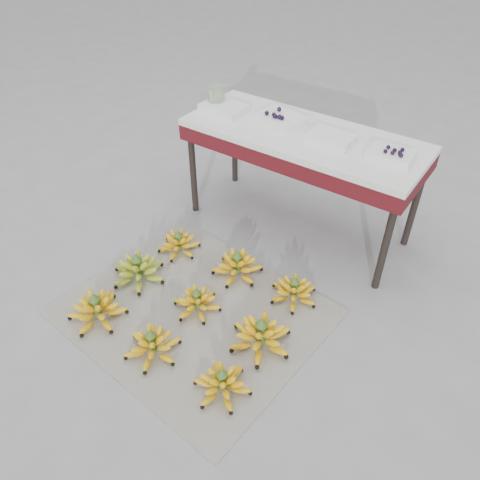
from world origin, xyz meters
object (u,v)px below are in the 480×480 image
Objects in this scene: tray_far_right at (391,155)px; bunch_mid_left at (138,270)px; glass_jar at (216,97)px; bunch_front_center at (152,345)px; tray_far_left at (224,108)px; tray_right at (331,138)px; bunch_front_right at (222,383)px; tray_left at (281,119)px; bunch_back_center at (237,266)px; newspaper_mat at (194,311)px; bunch_mid_center at (197,302)px; bunch_front_left at (97,310)px; bunch_mid_right at (261,336)px; bunch_back_left at (179,244)px; vendor_table at (303,144)px; bunch_back_right at (294,291)px.

bunch_mid_left is at bearing -136.24° from tray_far_right.
bunch_front_center is at bearing -66.38° from glass_jar.
bunch_mid_left is at bearing -86.34° from tray_far_left.
tray_right is at bearing 88.48° from bunch_front_center.
bunch_mid_left reaches higher than bunch_front_right.
glass_jar is (-0.44, -0.04, 0.04)m from tray_left.
glass_jar is (-0.13, 0.92, 0.65)m from bunch_mid_left.
tray_left reaches higher than bunch_back_center.
bunch_front_right is 0.91× the size of tray_left.
bunch_back_center reaches higher than newspaper_mat.
tray_left is 1.24× the size of tray_right.
newspaper_mat is at bearing 4.50° from bunch_mid_left.
glass_jar is at bearing 103.59° from bunch_mid_center.
tray_right is at bearing 58.88° from bunch_mid_center.
bunch_front_center is 0.98× the size of bunch_mid_center.
bunch_front_right is 1.68m from glass_jar.
glass_jar is (-0.17, 1.25, 0.65)m from bunch_front_left.
tray_right is at bearing -0.41° from glass_jar.
bunch_front_right is at bearing -14.14° from bunch_mid_left.
bunch_front_left is 0.94× the size of bunch_mid_right.
bunch_front_left is 0.33m from bunch_mid_left.
vendor_table is (0.44, 0.62, 0.52)m from bunch_back_left.
bunch_front_right is 1.61m from tray_far_left.
bunch_front_right is at bearing -97.49° from tray_far_right.
bunch_front_left reaches higher than bunch_back_center.
tray_left is (0.36, 0.06, 0.00)m from tray_far_left.
bunch_back_left is 2.40× the size of glass_jar.
bunch_front_center is 0.53m from bunch_mid_left.
bunch_front_center is 0.97× the size of bunch_back_right.
bunch_mid_center is 1.12m from tray_right.
bunch_back_right is (-0.02, 0.67, 0.00)m from bunch_front_right.
bunch_back_left is at bearing 92.08° from bunch_mid_left.
bunch_back_center is at bearing -78.53° from tray_left.
bunch_mid_right is (0.39, 0.33, 0.01)m from bunch_front_center.
tray_left reaches higher than bunch_mid_left.
bunch_mid_right is at bearing 49.00° from bunch_front_center.
tray_far_left is (-0.48, 0.56, 0.61)m from bunch_back_center.
glass_jar is (-0.08, 0.02, 0.04)m from tray_far_left.
vendor_table reaches higher than bunch_mid_right.
bunch_back_right is (0.75, 0.69, -0.01)m from bunch_front_left.
tray_far_left is 0.89× the size of tray_left.
bunch_back_center is at bearing 155.43° from bunch_mid_right.
bunch_front_left is at bearing -82.31° from glass_jar.
vendor_table is (-0.31, 0.57, 0.52)m from bunch_back_right.
tray_far_right is at bearing 0.28° from glass_jar.
vendor_table is 0.51m from tray_far_right.
tray_right reaches higher than bunch_back_left.
bunch_back_right is (0.76, 0.05, 0.00)m from bunch_back_left.
bunch_back_right is 1.26× the size of tray_right.
tray_far_right is at bearing 1.54° from tray_far_left.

